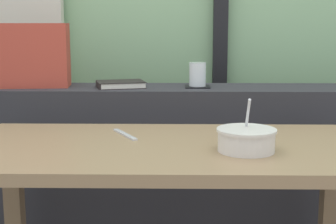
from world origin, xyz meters
TOP-DOWN VIEW (x-y plane):
  - dark_console_ledge at (0.00, 0.55)m, footprint 2.80×0.28m
  - breakfast_table at (0.01, -0.02)m, footprint 1.25×0.61m
  - coaster_square at (0.12, 0.54)m, footprint 0.10×0.10m
  - juice_glass at (0.12, 0.54)m, footprint 0.07×0.07m
  - closed_book at (-0.20, 0.53)m, footprint 0.22×0.18m
  - throw_pillow at (-0.58, 0.55)m, footprint 0.33×0.17m
  - soup_bowl at (0.23, -0.10)m, footprint 0.17×0.17m
  - fork_utensil at (-0.14, 0.09)m, footprint 0.09×0.16m

SIDE VIEW (x-z plane):
  - dark_console_ledge at x=0.00m, z-range 0.00..0.78m
  - breakfast_table at x=0.01m, z-range 0.23..0.92m
  - fork_utensil at x=-0.14m, z-range 0.68..0.69m
  - soup_bowl at x=0.23m, z-range 0.64..0.79m
  - coaster_square at x=0.12m, z-range 0.78..0.79m
  - closed_book at x=-0.20m, z-range 0.78..0.81m
  - juice_glass at x=0.12m, z-range 0.78..0.88m
  - throw_pillow at x=-0.58m, z-range 0.78..1.04m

